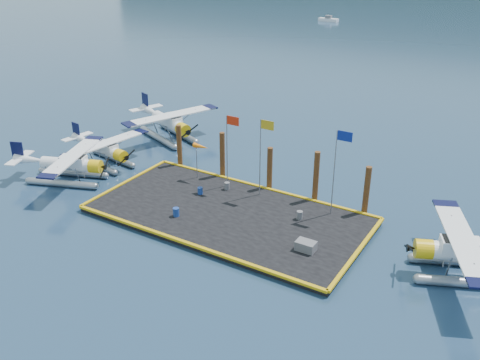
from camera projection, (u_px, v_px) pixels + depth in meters
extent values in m
plane|color=#182E4A|center=(228.00, 217.00, 39.48)|extent=(4000.00, 4000.00, 0.00)
cube|color=black|center=(228.00, 215.00, 39.39)|extent=(20.00, 10.00, 0.40)
cylinder|color=gray|center=(73.00, 173.00, 45.95)|extent=(5.75, 2.64, 0.57)
cylinder|color=gray|center=(61.00, 183.00, 44.08)|extent=(5.75, 2.64, 0.57)
cylinder|color=white|center=(67.00, 164.00, 44.44)|extent=(4.53, 2.56, 1.05)
cube|color=white|center=(73.00, 161.00, 44.20)|extent=(2.34, 1.73, 0.86)
cube|color=black|center=(76.00, 159.00, 44.07)|extent=(1.61, 1.41, 0.53)
cylinder|color=#EDB70D|center=(95.00, 166.00, 44.03)|extent=(1.29, 1.38, 1.11)
cube|color=black|center=(105.00, 167.00, 43.89)|extent=(0.81, 2.01, 1.07)
cube|color=white|center=(73.00, 156.00, 44.00)|extent=(4.40, 8.55, 0.11)
cube|color=black|center=(94.00, 138.00, 47.65)|extent=(1.65, 1.31, 0.12)
cube|color=black|center=(47.00, 176.00, 40.34)|extent=(1.65, 1.31, 0.12)
cube|color=black|center=(17.00, 151.00, 44.80)|extent=(1.02, 0.48, 1.63)
cube|color=white|center=(20.00, 158.00, 45.05)|extent=(1.96, 3.35, 0.10)
cylinder|color=gray|center=(113.00, 158.00, 49.05)|extent=(5.56, 1.38, 0.54)
cylinder|color=gray|center=(95.00, 164.00, 47.69)|extent=(5.56, 1.38, 0.54)
cylinder|color=white|center=(104.00, 149.00, 47.75)|extent=(4.26, 1.61, 0.98)
cube|color=white|center=(107.00, 147.00, 47.30)|extent=(2.10, 1.27, 0.81)
cube|color=black|center=(109.00, 146.00, 47.07)|extent=(1.38, 1.12, 0.49)
cylinder|color=#EDB70D|center=(121.00, 156.00, 46.39)|extent=(1.04, 1.16, 1.04)
cube|color=black|center=(126.00, 158.00, 45.95)|extent=(0.36, 1.98, 1.00)
cube|color=white|center=(107.00, 143.00, 47.11)|extent=(2.55, 8.16, 0.11)
cube|color=black|center=(141.00, 131.00, 49.77)|extent=(1.45, 1.00, 0.12)
cube|color=black|center=(69.00, 155.00, 44.45)|extent=(1.45, 1.00, 0.12)
cube|color=black|center=(76.00, 131.00, 49.81)|extent=(0.99, 0.26, 1.52)
cube|color=white|center=(77.00, 137.00, 50.00)|extent=(1.26, 3.13, 0.09)
cylinder|color=gray|center=(178.00, 133.00, 54.95)|extent=(6.36, 3.06, 0.64)
cylinder|color=gray|center=(158.00, 138.00, 53.69)|extent=(6.36, 3.06, 0.64)
cylinder|color=white|center=(169.00, 122.00, 53.55)|extent=(5.03, 2.93, 1.17)
cube|color=white|center=(172.00, 120.00, 52.93)|extent=(2.61, 1.96, 0.96)
cube|color=black|center=(173.00, 119.00, 52.61)|extent=(1.80, 1.59, 0.59)
cylinder|color=#EDB70D|center=(183.00, 130.00, 51.55)|extent=(1.45, 1.54, 1.23)
cube|color=black|center=(188.00, 132.00, 50.89)|extent=(0.94, 2.22, 1.19)
cube|color=white|center=(171.00, 115.00, 52.71)|extent=(5.06, 9.48, 0.13)
cube|color=black|center=(210.00, 107.00, 55.18)|extent=(1.84, 1.48, 0.14)
cube|color=black|center=(129.00, 124.00, 50.23)|extent=(1.84, 1.48, 0.14)
cube|color=black|center=(145.00, 102.00, 56.70)|extent=(1.13, 0.56, 1.81)
cube|color=white|center=(146.00, 108.00, 56.92)|extent=(2.24, 3.71, 0.11)
cylinder|color=gray|center=(474.00, 283.00, 31.63)|extent=(6.16, 3.19, 0.63)
cylinder|color=gray|center=(465.00, 261.00, 33.69)|extent=(6.16, 3.19, 0.63)
cylinder|color=white|center=(470.00, 252.00, 32.08)|extent=(4.90, 3.01, 1.15)
cube|color=white|center=(460.00, 246.00, 32.00)|extent=(2.56, 1.98, 0.94)
cube|color=black|center=(455.00, 243.00, 31.95)|extent=(1.78, 1.59, 0.57)
cylinder|color=#EDB70D|center=(423.00, 249.00, 32.40)|extent=(1.44, 1.53, 1.21)
cube|color=black|center=(408.00, 248.00, 32.50)|extent=(1.00, 2.15, 1.17)
cube|color=white|center=(462.00, 239.00, 31.78)|extent=(5.23, 9.21, 0.13)
cube|color=black|center=(446.00, 204.00, 35.80)|extent=(1.81, 1.49, 0.14)
cylinder|color=navy|center=(200.00, 191.00, 41.96)|extent=(0.40, 0.40, 0.57)
cylinder|color=navy|center=(176.00, 212.00, 38.72)|extent=(0.46, 0.46, 0.64)
cylinder|color=#5C5B61|center=(300.00, 215.00, 38.32)|extent=(0.44, 0.44, 0.62)
cylinder|color=#5C5B61|center=(227.00, 186.00, 42.72)|extent=(0.42, 0.42, 0.59)
cube|color=#5C5B61|center=(306.00, 246.00, 34.59)|extent=(1.28, 0.85, 0.64)
cylinder|color=gray|center=(227.00, 152.00, 42.14)|extent=(0.08, 0.08, 6.00)
cube|color=red|center=(233.00, 121.00, 40.75)|extent=(1.10, 0.03, 0.70)
cylinder|color=gray|center=(260.00, 158.00, 40.68)|extent=(0.08, 0.08, 6.20)
cube|color=gold|center=(267.00, 125.00, 39.25)|extent=(1.10, 0.03, 0.70)
cylinder|color=gray|center=(334.00, 173.00, 37.79)|extent=(0.08, 0.08, 6.50)
cube|color=navy|center=(345.00, 136.00, 36.30)|extent=(1.10, 0.03, 0.70)
cylinder|color=gray|center=(197.00, 161.00, 44.19)|extent=(0.07, 0.07, 3.00)
cone|color=orange|center=(201.00, 147.00, 43.36)|extent=(1.40, 0.44, 0.44)
cylinder|color=#462514|center=(179.00, 147.00, 46.80)|extent=(0.44, 0.44, 4.00)
cylinder|color=#462514|center=(222.00, 156.00, 44.64)|extent=(0.44, 0.44, 4.20)
cylinder|color=#462514|center=(270.00, 170.00, 42.60)|extent=(0.44, 0.44, 3.80)
cylinder|color=#462514|center=(316.00, 178.00, 40.61)|extent=(0.44, 0.44, 4.30)
cylinder|color=#462514|center=(366.00, 192.00, 38.79)|extent=(0.44, 0.44, 4.00)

